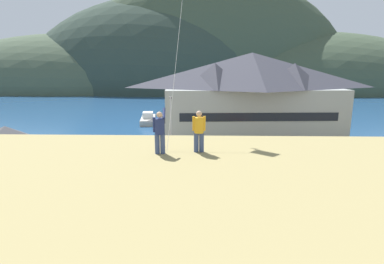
# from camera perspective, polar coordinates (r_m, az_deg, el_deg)

# --- Properties ---
(ground_plane) EXTENTS (600.00, 600.00, 0.00)m
(ground_plane) POSITION_cam_1_polar(r_m,az_deg,el_deg) (24.38, -2.51, -13.71)
(ground_plane) COLOR #66604C
(parking_lot_pad) EXTENTS (40.00, 20.00, 0.10)m
(parking_lot_pad) POSITION_cam_1_polar(r_m,az_deg,el_deg) (28.93, -1.81, -9.27)
(parking_lot_pad) COLOR gray
(parking_lot_pad) RESTS_ON ground
(bay_water) EXTENTS (360.00, 84.00, 0.03)m
(bay_water) POSITION_cam_1_polar(r_m,az_deg,el_deg) (82.55, 0.42, 4.93)
(bay_water) COLOR navy
(bay_water) RESTS_ON ground
(far_hill_west_ridge) EXTENTS (134.54, 60.69, 48.80)m
(far_hill_west_ridge) POSITION_cam_1_polar(r_m,az_deg,el_deg) (147.52, -20.86, 7.42)
(far_hill_west_ridge) COLOR #42513D
(far_hill_west_ridge) RESTS_ON ground
(far_hill_east_peak) EXTENTS (125.88, 69.44, 80.24)m
(far_hill_east_peak) POSITION_cam_1_polar(r_m,az_deg,el_deg) (140.93, -5.25, 7.97)
(far_hill_east_peak) COLOR #2D3D33
(far_hill_east_peak) RESTS_ON ground
(far_hill_center_saddle) EXTENTS (122.64, 46.08, 95.95)m
(far_hill_center_saddle) POSITION_cam_1_polar(r_m,az_deg,el_deg) (133.59, 2.83, 7.77)
(far_hill_center_saddle) COLOR #3D4C38
(far_hill_center_saddle) RESTS_ON ground
(far_hill_far_shoulder) EXTENTS (116.02, 62.81, 49.25)m
(far_hill_far_shoulder) POSITION_cam_1_polar(r_m,az_deg,el_deg) (145.05, 21.67, 7.28)
(far_hill_far_shoulder) COLOR #3D4C38
(far_hill_far_shoulder) RESTS_ON ground
(harbor_lodge) EXTENTS (26.57, 13.55, 12.53)m
(harbor_lodge) POSITION_cam_1_polar(r_m,az_deg,el_deg) (45.22, 11.04, 7.03)
(harbor_lodge) COLOR #999E99
(harbor_lodge) RESTS_ON ground
(storage_shed_near_lot) EXTENTS (6.78, 5.42, 5.47)m
(storage_shed_near_lot) POSITION_cam_1_polar(r_m,az_deg,el_deg) (32.13, -31.22, -3.66)
(storage_shed_near_lot) COLOR #338475
(storage_shed_near_lot) RESTS_ON ground
(storage_shed_waterside) EXTENTS (6.02, 4.00, 4.01)m
(storage_shed_waterside) POSITION_cam_1_polar(r_m,az_deg,el_deg) (44.61, -3.16, 1.20)
(storage_shed_waterside) COLOR beige
(storage_shed_waterside) RESTS_ON ground
(wharf_dock) EXTENTS (3.20, 13.34, 0.70)m
(wharf_dock) POSITION_cam_1_polar(r_m,az_deg,el_deg) (58.96, -4.54, 2.22)
(wharf_dock) COLOR #70604C
(wharf_dock) RESTS_ON ground
(moored_boat_wharfside) EXTENTS (3.62, 8.56, 2.16)m
(moored_boat_wharfside) POSITION_cam_1_polar(r_m,az_deg,el_deg) (58.46, -8.24, 2.41)
(moored_boat_wharfside) COLOR #A8A399
(moored_boat_wharfside) RESTS_ON ground
(moored_boat_outer_mooring) EXTENTS (2.36, 7.04, 2.16)m
(moored_boat_outer_mooring) POSITION_cam_1_polar(r_m,az_deg,el_deg) (55.92, -1.32, 2.08)
(moored_boat_outer_mooring) COLOR navy
(moored_boat_outer_mooring) RESTS_ON ground
(parked_car_back_row_right) EXTENTS (4.27, 2.19, 1.82)m
(parked_car_back_row_right) POSITION_cam_1_polar(r_m,az_deg,el_deg) (31.99, 27.43, -6.63)
(parked_car_back_row_right) COLOR slate
(parked_car_back_row_right) RESTS_ON parking_lot_pad
(parked_car_corner_spot) EXTENTS (4.31, 2.27, 1.82)m
(parked_car_corner_spot) POSITION_cam_1_polar(r_m,az_deg,el_deg) (30.05, -0.51, -6.36)
(parked_car_corner_spot) COLOR slate
(parked_car_corner_spot) RESTS_ON parking_lot_pad
(parked_car_lone_by_shed) EXTENTS (4.34, 2.34, 1.82)m
(parked_car_lone_by_shed) POSITION_cam_1_polar(r_m,az_deg,el_deg) (30.48, 11.20, -6.33)
(parked_car_lone_by_shed) COLOR #B28923
(parked_car_lone_by_shed) RESTS_ON parking_lot_pad
(parked_car_front_row_end) EXTENTS (4.30, 2.25, 1.82)m
(parked_car_front_row_end) POSITION_cam_1_polar(r_m,az_deg,el_deg) (26.26, 20.18, -9.99)
(parked_car_front_row_end) COLOR red
(parked_car_front_row_end) RESTS_ON parking_lot_pad
(parked_car_mid_row_far) EXTENTS (4.36, 2.38, 1.82)m
(parked_car_mid_row_far) POSITION_cam_1_polar(r_m,az_deg,el_deg) (29.79, -12.63, -6.84)
(parked_car_mid_row_far) COLOR #B28923
(parked_car_mid_row_far) RESTS_ON parking_lot_pad
(parking_light_pole) EXTENTS (0.24, 0.78, 7.32)m
(parking_light_pole) POSITION_cam_1_polar(r_m,az_deg,el_deg) (33.18, -4.02, 1.20)
(parking_light_pole) COLOR #ADADB2
(parking_light_pole) RESTS_ON parking_lot_pad
(person_kite_flyer) EXTENTS (0.52, 0.67, 1.86)m
(person_kite_flyer) POSITION_cam_1_polar(r_m,az_deg,el_deg) (12.37, -6.10, 0.21)
(person_kite_flyer) COLOR #384770
(person_kite_flyer) RESTS_ON grassy_hill_foreground
(person_companion) EXTENTS (0.55, 0.40, 1.74)m
(person_companion) POSITION_cam_1_polar(r_m,az_deg,el_deg) (12.55, 1.31, 0.37)
(person_companion) COLOR #384770
(person_companion) RESTS_ON grassy_hill_foreground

